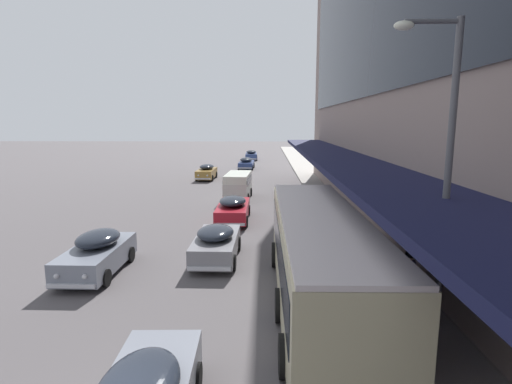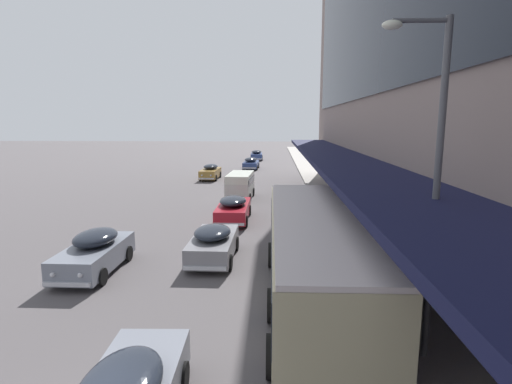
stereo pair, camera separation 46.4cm
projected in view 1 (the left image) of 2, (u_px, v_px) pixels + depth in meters
The scene contains 10 objects.
transit_bus_kerbside_front at pixel (319, 255), 12.23m from camera, with size 2.80×11.03×3.10m.
sedan_lead_near at pixel (207, 172), 41.08m from camera, with size 1.84×4.54×1.56m.
sedan_oncoming_rear at pixel (97, 253), 15.45m from camera, with size 1.89×4.40×1.63m.
sedan_oncoming_front at pixel (246, 163), 50.25m from camera, with size 1.99×4.60×1.49m.
sedan_second_mid at pixel (233, 208), 23.68m from camera, with size 1.91×4.87×1.51m.
sedan_second_near at pixel (251, 155), 62.20m from camera, with size 1.96×4.43×1.57m.
sedan_lead_mid at pixel (216, 243), 16.91m from camera, with size 1.90×4.31×1.50m.
vw_van at pixel (238, 184), 30.67m from camera, with size 2.06×4.63×1.96m.
pedestrian_at_kerb at pixel (407, 279), 11.90m from camera, with size 0.51×0.43×1.86m.
street_lamp at pixel (441, 172), 9.10m from camera, with size 1.50×0.28×7.87m.
Camera 1 is at (2.62, -5.10, 5.77)m, focal length 28.00 mm.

